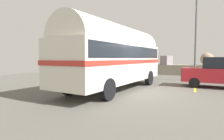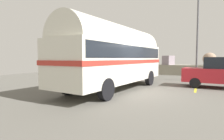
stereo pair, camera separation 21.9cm
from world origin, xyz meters
name	(u,v)px [view 2 (the right image)]	position (x,y,z in m)	size (l,w,h in m)	color
ground	(139,93)	(0.00, 0.00, 0.01)	(32.00, 26.00, 0.02)	#5B5851
breakwater	(174,68)	(0.33, 11.82, 0.75)	(31.36, 2.24, 2.46)	gray
vintage_coach	(115,54)	(-1.55, 0.43, 2.05)	(3.33, 8.79, 3.70)	black
parked_car_nearest	(221,72)	(3.98, 3.58, 0.97)	(4.21, 1.98, 1.86)	black
lamp_post	(197,30)	(2.58, 6.70, 4.02)	(0.44, 0.80, 7.20)	#5B5B60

